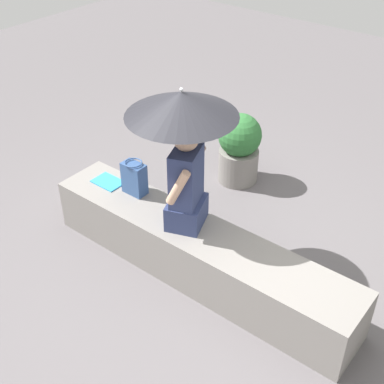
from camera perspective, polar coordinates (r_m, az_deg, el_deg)
ground_plane at (r=4.62m, az=0.56°, el=-8.88°), size 14.00×14.00×0.00m
stone_bench at (r=4.45m, az=0.58°, el=-6.65°), size 2.87×0.51×0.48m
person_seated at (r=4.16m, az=-0.62°, el=0.87°), size 0.38×0.51×0.90m
parasol at (r=3.94m, az=-1.13°, el=9.53°), size 0.87×0.87×1.15m
handbag_black at (r=4.68m, az=-6.27°, el=1.53°), size 0.21×0.16×0.32m
magazine at (r=4.93m, az=-9.07°, el=1.10°), size 0.28×0.20×0.01m
planter_far at (r=5.60m, az=5.13°, el=4.81°), size 0.46×0.46×0.78m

